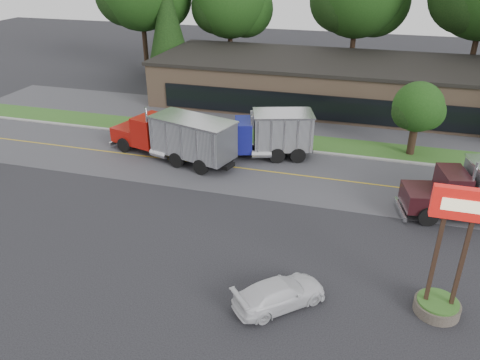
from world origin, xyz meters
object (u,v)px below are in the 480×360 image
at_px(dump_truck_red, 178,136).
at_px(rally_car, 280,293).
at_px(bilo_sign, 445,274).
at_px(dump_truck_blue, 269,134).

height_order(dump_truck_red, rally_car, dump_truck_red).
bearing_deg(bilo_sign, rally_car, -167.77).
bearing_deg(bilo_sign, dump_truck_blue, 127.08).
xyz_separation_m(bilo_sign, dump_truck_blue, (-10.63, 14.06, -0.22)).
relative_size(dump_truck_red, rally_car, 2.48).
bearing_deg(rally_car, bilo_sign, -120.80).
xyz_separation_m(dump_truck_red, rally_car, (10.23, -13.11, -1.21)).
relative_size(bilo_sign, dump_truck_red, 0.57).
height_order(dump_truck_red, dump_truck_blue, same).
distance_m(bilo_sign, dump_truck_blue, 17.62).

